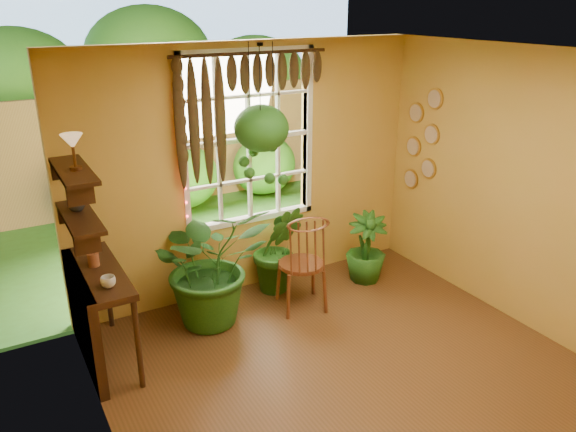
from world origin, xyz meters
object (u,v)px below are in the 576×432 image
(potted_plant_left, at_px, (211,264))
(hanging_basket, at_px, (261,132))
(potted_plant_mid, at_px, (278,248))
(windsor_chair, at_px, (302,277))
(counter_ledge, at_px, (89,309))

(potted_plant_left, relative_size, hanging_basket, 0.89)
(potted_plant_left, distance_m, potted_plant_mid, 0.92)
(windsor_chair, bearing_deg, counter_ledge, -168.40)
(windsor_chair, height_order, potted_plant_left, potted_plant_left)
(potted_plant_left, bearing_deg, hanging_basket, 16.99)
(counter_ledge, relative_size, potted_plant_left, 0.94)
(potted_plant_left, xyz_separation_m, hanging_basket, (0.69, 0.21, 1.20))
(counter_ledge, relative_size, windsor_chair, 0.95)
(hanging_basket, bearing_deg, potted_plant_mid, 6.48)
(windsor_chair, height_order, potted_plant_mid, windsor_chair)
(counter_ledge, xyz_separation_m, windsor_chair, (2.12, -0.09, -0.19))
(windsor_chair, bearing_deg, potted_plant_left, 179.71)
(counter_ledge, relative_size, potted_plant_mid, 1.17)
(potted_plant_mid, distance_m, hanging_basket, 1.34)
(potted_plant_mid, bearing_deg, windsor_chair, -86.31)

